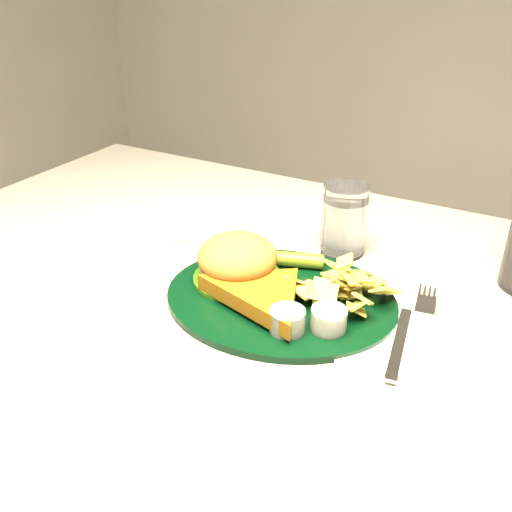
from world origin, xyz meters
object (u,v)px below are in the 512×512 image
(water_glass, at_px, (344,220))
(fork_napkin, at_px, (402,338))
(dinner_plate, at_px, (281,279))
(table, at_px, (263,495))

(water_glass, xyz_separation_m, fork_napkin, (0.14, -0.17, -0.04))
(dinner_plate, bearing_deg, fork_napkin, -12.12)
(table, height_order, dinner_plate, dinner_plate)
(dinner_plate, height_order, water_glass, water_glass)
(dinner_plate, height_order, fork_napkin, dinner_plate)
(table, relative_size, water_glass, 11.70)
(dinner_plate, relative_size, water_glass, 2.84)
(dinner_plate, bearing_deg, water_glass, 74.57)
(dinner_plate, xyz_separation_m, fork_napkin, (0.16, -0.01, -0.03))
(table, relative_size, fork_napkin, 6.75)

